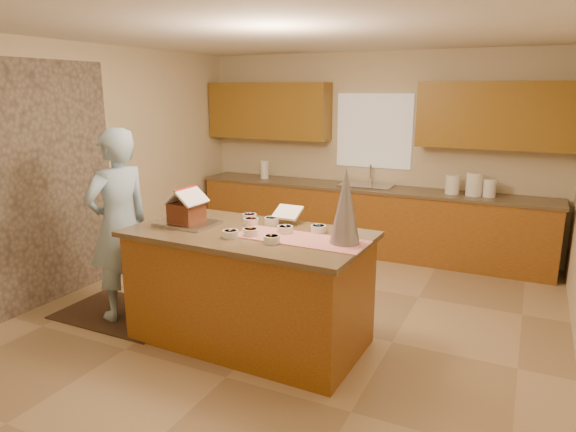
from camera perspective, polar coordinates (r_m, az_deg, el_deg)
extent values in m
plane|color=tan|center=(5.12, 0.04, -11.55)|extent=(5.50, 5.50, 0.00)
plane|color=silver|center=(4.65, 0.05, 20.09)|extent=(5.50, 5.50, 0.00)
plane|color=beige|center=(7.25, 9.55, 6.98)|extent=(5.50, 5.50, 0.00)
plane|color=beige|center=(2.59, -27.47, -6.84)|extent=(5.50, 5.50, 0.00)
plane|color=beige|center=(6.19, -21.41, 5.06)|extent=(5.50, 5.50, 0.00)
plane|color=gray|center=(5.68, -27.02, 2.76)|extent=(0.00, 2.50, 2.50)
cube|color=white|center=(7.19, 9.58, 9.33)|extent=(1.05, 0.03, 1.00)
cube|color=#90571D|center=(7.13, 8.58, -0.54)|extent=(4.80, 0.60, 0.88)
cube|color=brown|center=(7.03, 8.71, 3.09)|extent=(4.85, 0.63, 0.04)
cube|color=brown|center=(7.62, -2.16, 11.64)|extent=(1.85, 0.35, 0.80)
cube|color=brown|center=(6.76, 22.21, 10.36)|extent=(1.85, 0.35, 0.80)
cube|color=silver|center=(7.03, 8.71, 3.01)|extent=(0.70, 0.45, 0.12)
cylinder|color=silver|center=(7.18, 9.19, 4.58)|extent=(0.03, 0.03, 0.28)
cube|color=#90571D|center=(4.56, -4.36, -8.17)|extent=(2.02, 1.05, 0.97)
cube|color=brown|center=(4.40, -4.48, -2.03)|extent=(2.11, 1.14, 0.04)
cube|color=red|center=(4.16, 1.35, -2.56)|extent=(1.12, 0.43, 0.01)
cube|color=silver|center=(4.69, -11.18, -0.80)|extent=(0.52, 0.39, 0.03)
cube|color=white|center=(4.64, -0.05, 0.41)|extent=(0.25, 0.20, 0.10)
cone|color=silver|center=(3.99, 6.43, 1.11)|extent=(0.25, 0.25, 0.61)
cube|color=black|center=(5.50, -17.96, -10.31)|extent=(1.26, 0.82, 0.01)
imported|color=#96B8D6|center=(5.17, -18.32, -0.94)|extent=(0.59, 0.76, 1.85)
cylinder|color=white|center=(6.77, 17.87, 3.38)|extent=(0.18, 0.18, 0.24)
cylinder|color=white|center=(6.74, 20.05, 3.35)|extent=(0.20, 0.20, 0.28)
cylinder|color=white|center=(6.73, 21.56, 2.92)|extent=(0.15, 0.15, 0.22)
cylinder|color=white|center=(7.60, -2.62, 5.20)|extent=(0.12, 0.12, 0.26)
cube|color=#5B2917|center=(4.66, -11.24, 0.41)|extent=(0.25, 0.27, 0.18)
cube|color=white|center=(4.68, -12.01, 2.28)|extent=(0.17, 0.31, 0.14)
cube|color=white|center=(4.59, -10.63, 2.13)|extent=(0.17, 0.31, 0.14)
cylinder|color=red|center=(4.62, -11.36, 2.97)|extent=(0.03, 0.31, 0.02)
cylinder|color=white|center=(4.33, -0.32, -1.53)|extent=(0.13, 0.13, 0.06)
cylinder|color=#249F5E|center=(4.62, -1.83, -0.53)|extent=(0.13, 0.13, 0.06)
cylinder|color=red|center=(4.61, -4.13, -0.61)|extent=(0.13, 0.13, 0.06)
cylinder|color=#923073|center=(4.76, -4.31, -0.14)|extent=(0.13, 0.13, 0.06)
cylinder|color=orange|center=(4.26, -4.20, -1.81)|extent=(0.13, 0.13, 0.06)
cylinder|color=#FF7E78|center=(4.22, -6.43, -2.01)|extent=(0.13, 0.13, 0.06)
cylinder|color=orange|center=(4.05, -1.82, -2.61)|extent=(0.13, 0.13, 0.06)
cylinder|color=#34A5C4|center=(4.36, 3.41, -1.44)|extent=(0.13, 0.13, 0.06)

